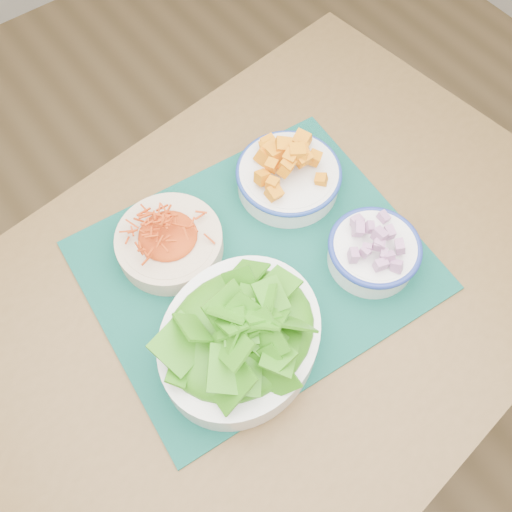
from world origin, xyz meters
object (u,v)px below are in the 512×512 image
(placemat, at_px, (256,265))
(squash_bowl, at_px, (289,172))
(onion_bowl, at_px, (374,249))
(carrot_bowl, at_px, (169,240))
(table, at_px, (260,317))
(lettuce_bowl, at_px, (240,334))

(placemat, bearing_deg, squash_bowl, 38.18)
(placemat, bearing_deg, onion_bowl, -29.68)
(carrot_bowl, bearing_deg, placemat, -48.64)
(placemat, bearing_deg, table, -113.97)
(lettuce_bowl, height_order, onion_bowl, lettuce_bowl)
(carrot_bowl, distance_m, squash_bowl, 0.24)
(table, height_order, lettuce_bowl, lettuce_bowl)
(lettuce_bowl, distance_m, onion_bowl, 0.27)
(table, height_order, onion_bowl, onion_bowl)
(table, relative_size, placemat, 2.35)
(squash_bowl, bearing_deg, carrot_bowl, 176.04)
(placemat, distance_m, carrot_bowl, 0.15)
(squash_bowl, bearing_deg, placemat, -146.59)
(placemat, height_order, onion_bowl, onion_bowl)
(table, distance_m, carrot_bowl, 0.22)
(placemat, xyz_separation_m, squash_bowl, (0.14, 0.09, 0.04))
(lettuce_bowl, xyz_separation_m, onion_bowl, (0.26, -0.01, -0.02))
(squash_bowl, distance_m, onion_bowl, 0.20)
(squash_bowl, bearing_deg, onion_bowl, -85.41)
(placemat, xyz_separation_m, lettuce_bowl, (-0.11, -0.10, 0.06))
(table, xyz_separation_m, onion_bowl, (0.18, -0.06, 0.14))
(carrot_bowl, distance_m, lettuce_bowl, 0.21)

